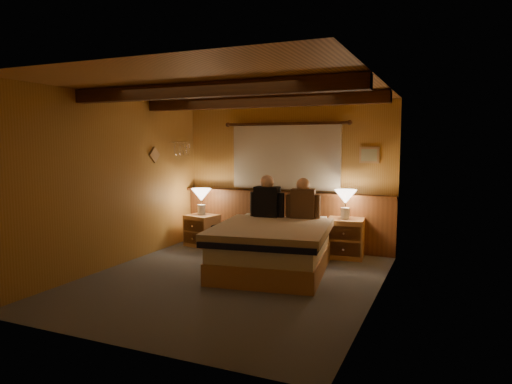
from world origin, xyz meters
The scene contains 19 objects.
floor centered at (0.00, 0.00, 0.00)m, with size 4.20×4.20×0.00m, color #525862.
ceiling centered at (0.00, 0.00, 2.40)m, with size 4.20×4.20×0.00m, color tan.
wall_back centered at (0.00, 2.10, 1.20)m, with size 3.60×3.60×0.00m, color #BA8B42.
wall_left centered at (-1.80, 0.00, 1.20)m, with size 4.20×4.20×0.00m, color #BA8B42.
wall_right centered at (1.80, 0.00, 1.20)m, with size 4.20×4.20×0.00m, color #BA8B42.
wall_front centered at (0.00, -2.10, 1.20)m, with size 3.60×3.60×0.00m, color #BA8B42.
wainscot centered at (0.00, 2.04, 0.49)m, with size 3.60×0.23×0.94m.
curtain_window centered at (0.00, 2.03, 1.52)m, with size 2.18×0.09×1.11m.
ceiling_beams centered at (0.00, 0.15, 2.31)m, with size 3.60×1.65×0.16m.
coat_rail centered at (-1.72, 1.58, 1.67)m, with size 0.05×0.55×0.24m.
framed_print centered at (1.35, 2.08, 1.55)m, with size 0.30×0.04×0.25m.
bed centered at (0.35, 0.59, 0.33)m, with size 1.69×2.06×0.64m.
nightstand_left centered at (-1.33, 1.57, 0.26)m, with size 0.56×0.52×0.53m.
nightstand_right centered at (1.08, 1.73, 0.30)m, with size 0.59×0.54×0.59m.
lamp_left centered at (-1.36, 1.62, 0.84)m, with size 0.34×0.34×0.44m.
lamp_right centered at (1.07, 1.73, 0.90)m, with size 0.34×0.34×0.44m.
person_left centered at (0.02, 1.19, 0.90)m, with size 0.53×0.23×0.65m.
person_right centered at (0.55, 1.28, 0.88)m, with size 0.50×0.25×0.61m.
duffel_bag centered at (-1.02, 1.62, 0.17)m, with size 0.60×0.44×0.38m.
Camera 1 is at (2.54, -5.06, 1.72)m, focal length 32.00 mm.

